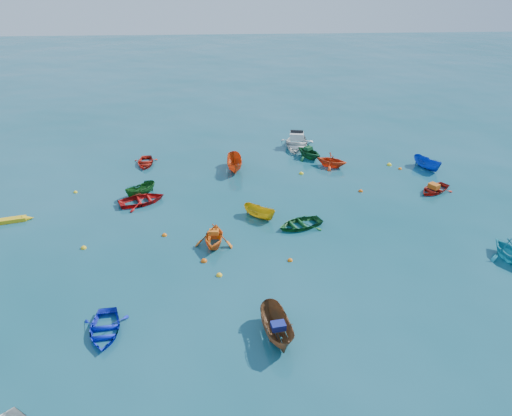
{
  "coord_description": "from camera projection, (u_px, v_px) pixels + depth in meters",
  "views": [
    {
      "loc": [
        -1.7,
        -24.65,
        16.25
      ],
      "look_at": [
        0.0,
        5.0,
        0.4
      ],
      "focal_mm": 35.0,
      "sensor_mm": 36.0,
      "label": 1
    }
  ],
  "objects": [
    {
      "name": "sampan_brown_mid",
      "position": [
        277.0,
        337.0,
        23.23
      ],
      "size": [
        1.78,
        3.48,
        1.28
      ],
      "primitive_type": "imported",
      "rotation": [
        0.0,
        0.0,
        0.17
      ],
      "color": "brown",
      "rests_on": "ground"
    },
    {
      "name": "tarp_green_b",
      "position": [
        308.0,
        148.0,
        42.26
      ],
      "size": [
        0.76,
        0.73,
        0.29
      ],
      "primitive_type": "cube",
      "rotation": [
        0.0,
        0.0,
        0.65
      ],
      "color": "#134F26",
      "rests_on": "dinghy_green_n"
    },
    {
      "name": "sampan_green_far",
      "position": [
        141.0,
        195.0,
        36.23
      ],
      "size": [
        2.45,
        2.47,
        0.98
      ],
      "primitive_type": "imported",
      "rotation": [
        0.0,
        0.0,
        -0.78
      ],
      "color": "#114A16",
      "rests_on": "ground"
    },
    {
      "name": "dinghy_red_far",
      "position": [
        146.0,
        164.0,
        41.29
      ],
      "size": [
        2.13,
        2.85,
        0.56
      ],
      "primitive_type": "imported",
      "rotation": [
        0.0,
        0.0,
        0.07
      ],
      "color": "#B51B0F",
      "rests_on": "ground"
    },
    {
      "name": "tarp_blue_a",
      "position": [
        278.0,
        326.0,
        22.73
      ],
      "size": [
        0.72,
        0.59,
        0.32
      ],
      "primitive_type": "cube",
      "rotation": [
        0.0,
        0.0,
        0.17
      ],
      "color": "navy",
      "rests_on": "sampan_brown_mid"
    },
    {
      "name": "buoy_ye_b",
      "position": [
        84.0,
        248.0,
        29.97
      ],
      "size": [
        0.34,
        0.34,
        0.34
      ],
      "primitive_type": "sphere",
      "color": "yellow",
      "rests_on": "ground"
    },
    {
      "name": "buoy_or_e",
      "position": [
        361.0,
        191.0,
        36.8
      ],
      "size": [
        0.34,
        0.34,
        0.34
      ],
      "primitive_type": "sphere",
      "color": "#CF520B",
      "rests_on": "ground"
    },
    {
      "name": "tarp_orange_a",
      "position": [
        214.0,
        232.0,
        29.97
      ],
      "size": [
        0.61,
        0.48,
        0.28
      ],
      "primitive_type": "cube",
      "rotation": [
        0.0,
        0.0,
        -0.09
      ],
      "color": "orange",
      "rests_on": "dinghy_orange_w"
    },
    {
      "name": "dinghy_orange_w",
      "position": [
        214.0,
        245.0,
        30.33
      ],
      "size": [
        2.59,
        2.92,
        1.43
      ],
      "primitive_type": "imported",
      "rotation": [
        0.0,
        0.0,
        -0.09
      ],
      "color": "orange",
      "rests_on": "ground"
    },
    {
      "name": "buoy_or_d",
      "position": [
        400.0,
        169.0,
        40.43
      ],
      "size": [
        0.3,
        0.3,
        0.3
      ],
      "primitive_type": "sphere",
      "color": "orange",
      "rests_on": "ground"
    },
    {
      "name": "buoy_ye_d",
      "position": [
        75.0,
        193.0,
        36.65
      ],
      "size": [
        0.29,
        0.29,
        0.29
      ],
      "primitive_type": "sphere",
      "color": "yellow",
      "rests_on": "ground"
    },
    {
      "name": "dinghy_orange_far",
      "position": [
        331.0,
        166.0,
        40.92
      ],
      "size": [
        3.24,
        3.1,
        1.32
      ],
      "primitive_type": "imported",
      "rotation": [
        0.0,
        0.0,
        1.08
      ],
      "color": "red",
      "rests_on": "ground"
    },
    {
      "name": "dinghy_green_e",
      "position": [
        300.0,
        227.0,
        32.26
      ],
      "size": [
        3.56,
        3.08,
        0.62
      ],
      "primitive_type": "imported",
      "rotation": [
        0.0,
        0.0,
        -1.2
      ],
      "color": "#135321",
      "rests_on": "ground"
    },
    {
      "name": "buoy_or_c",
      "position": [
        164.0,
        236.0,
        31.27
      ],
      "size": [
        0.33,
        0.33,
        0.33
      ],
      "primitive_type": "sphere",
      "color": "orange",
      "rests_on": "ground"
    },
    {
      "name": "dinghy_red_nw",
      "position": [
        142.0,
        203.0,
        35.2
      ],
      "size": [
        3.89,
        3.4,
        0.67
      ],
      "primitive_type": "imported",
      "rotation": [
        0.0,
        0.0,
        1.97
      ],
      "color": "#B70F0F",
      "rests_on": "ground"
    },
    {
      "name": "tarp_orange_b",
      "position": [
        434.0,
        186.0,
        36.56
      ],
      "size": [
        0.87,
        0.92,
        0.35
      ],
      "primitive_type": "cube",
      "rotation": [
        0.0,
        0.0,
        -0.96
      ],
      "color": "#C75B14",
      "rests_on": "dinghy_red_ne"
    },
    {
      "name": "sampan_orange_n",
      "position": [
        235.0,
        170.0,
        40.28
      ],
      "size": [
        1.27,
        3.29,
        1.27
      ],
      "primitive_type": "imported",
      "rotation": [
        0.0,
        0.0,
        0.01
      ],
      "color": "#CD4613",
      "rests_on": "ground"
    },
    {
      "name": "sampan_blue_far",
      "position": [
        426.0,
        169.0,
        40.53
      ],
      "size": [
        2.16,
        2.86,
        1.04
      ],
      "primitive_type": "imported",
      "rotation": [
        0.0,
        0.0,
        0.48
      ],
      "color": "#0D37AC",
      "rests_on": "ground"
    },
    {
      "name": "kayak_yellow",
      "position": [
        3.0,
        223.0,
        32.67
      ],
      "size": [
        3.59,
        1.39,
        0.35
      ],
      "primitive_type": null,
      "rotation": [
        0.0,
        0.0,
        1.82
      ],
      "color": "gold",
      "rests_on": "ground"
    },
    {
      "name": "dinghy_cyan_se",
      "position": [
        506.0,
        258.0,
        29.06
      ],
      "size": [
        2.45,
        2.76,
        1.33
      ],
      "primitive_type": "imported",
      "rotation": [
        0.0,
        0.0,
        0.11
      ],
      "color": "teal",
      "rests_on": "ground"
    },
    {
      "name": "dinghy_red_ne",
      "position": [
        434.0,
        191.0,
        36.83
      ],
      "size": [
        3.36,
        3.17,
        0.57
      ],
      "primitive_type": "imported",
      "rotation": [
        0.0,
        0.0,
        -0.96
      ],
      "color": "#A5170D",
      "rests_on": "ground"
    },
    {
      "name": "buoy_or_b",
      "position": [
        290.0,
        261.0,
        28.8
      ],
      "size": [
        0.31,
        0.31,
        0.31
      ],
      "primitive_type": "sphere",
      "color": "orange",
      "rests_on": "ground"
    },
    {
      "name": "dinghy_green_n",
      "position": [
        309.0,
        158.0,
        42.58
      ],
      "size": [
        3.33,
        3.4,
        1.36
      ],
      "primitive_type": "imported",
      "rotation": [
        0.0,
        0.0,
        0.65
      ],
      "color": "#135127",
      "rests_on": "ground"
    },
    {
      "name": "buoy_ye_a",
      "position": [
        219.0,
        276.0,
        27.51
      ],
      "size": [
        0.35,
        0.35,
        0.35
      ],
      "primitive_type": "sphere",
      "color": "yellow",
      "rests_on": "ground"
    },
    {
      "name": "buoy_ye_e",
      "position": [
        389.0,
        165.0,
        41.17
      ],
      "size": [
        0.39,
        0.39,
        0.39
      ],
      "primitive_type": "sphere",
      "color": "yellow",
      "rests_on": "ground"
    },
    {
      "name": "buoy_or_a",
      "position": [
        204.0,
        261.0,
        28.73
      ],
      "size": [
        0.37,
        0.37,
        0.37
      ],
      "primitive_type": "sphere",
      "color": "#D5530B",
      "rests_on": "ground"
    },
    {
      "name": "motorboat_white",
      "position": [
        296.0,
        147.0,
        44.84
      ],
      "size": [
        3.75,
        4.72,
        1.48
      ],
      "primitive_type": "imported",
      "rotation": [
        0.0,
        0.0,
        -0.18
      ],
      "color": "silver",
      "rests_on": "ground"
    },
    {
      "name": "buoy_ye_c",
      "position": [
        301.0,
        174.0,
        39.61
      ],
      "size": [
        0.36,
        0.36,
        0.36
      ],
      "primitive_type": "sphere",
      "color": "yellow",
      "rests_on": "ground"
    },
    {
      "name": "sampan_yellow_mid",
      "position": [
        260.0,
        217.0,
        33.33
      ],
      "size": [
        2.5,
        2.28,
        0.95
      ],
      "primitive_type": "imported",
      "rotation": [
        0.0,
        0.0,
        0.89
      ],
      "color": "gold",
      "rests_on": "ground"
    },
    {
      "name": "dinghy_blue_sw",
      "position": [
        105.0,
        333.0,
        23.48
      ],
      "size": [
        2.46,
        3.21,
        0.62
      ],
      "primitive_type": "imported",
      "rotation": [
        0.0,
        0.0,
        0.11
      ],
      "color": "#0F21C3",
      "rests_on": "ground"
    },
    {
      "name": "ground",
      "position": [
        261.0,
        254.0,
        29.45
      ],
      "size": [
        160.0,
        160.0,
        0.0
      ],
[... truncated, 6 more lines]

